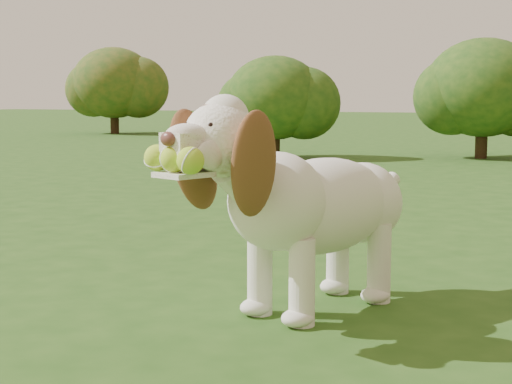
% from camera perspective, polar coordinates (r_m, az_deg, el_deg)
% --- Properties ---
extents(ground, '(80.00, 80.00, 0.00)m').
position_cam_1_polar(ground, '(2.89, 9.33, -9.41)').
color(ground, '#224814').
rests_on(ground, ground).
extents(dog, '(0.68, 1.24, 0.82)m').
position_cam_1_polar(dog, '(2.91, 3.52, -0.46)').
color(dog, white).
rests_on(dog, ground).
extents(shrub_a, '(1.32, 1.32, 1.37)m').
position_cam_1_polar(shrub_a, '(10.56, 1.39, 6.86)').
color(shrub_a, '#382314').
rests_on(shrub_a, ground).
extents(shrub_b, '(1.54, 1.54, 1.60)m').
position_cam_1_polar(shrub_b, '(10.89, 16.19, 7.29)').
color(shrub_b, '#382314').
rests_on(shrub_b, ground).
extents(shrub_g, '(1.87, 1.87, 1.94)m').
position_cam_1_polar(shrub_g, '(18.08, -10.30, 7.82)').
color(shrub_g, '#382314').
rests_on(shrub_g, ground).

